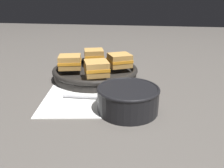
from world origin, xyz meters
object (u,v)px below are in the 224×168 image
(sandwich_near_right, at_px, (97,68))
(sandwich_far_right, at_px, (94,55))
(sandwich_near_left, at_px, (70,62))
(sandwich_far_left, at_px, (120,60))
(spoon, at_px, (101,98))
(skillet, at_px, (95,72))
(soup_bowl, at_px, (128,98))

(sandwich_near_right, distance_m, sandwich_far_right, 0.18)
(sandwich_near_left, xyz_separation_m, sandwich_near_right, (0.11, -0.06, 0.00))
(sandwich_near_left, distance_m, sandwich_far_left, 0.18)
(spoon, bearing_deg, skillet, 105.01)
(sandwich_near_left, height_order, sandwich_near_right, same)
(spoon, bearing_deg, sandwich_near_right, 106.28)
(soup_bowl, xyz_separation_m, sandwich_far_left, (-0.06, 0.26, 0.03))
(spoon, xyz_separation_m, sandwich_far_left, (0.02, 0.21, 0.06))
(sandwich_far_left, bearing_deg, sandwich_near_right, -117.48)
(sandwich_near_left, bearing_deg, sandwich_far_left, 17.52)
(sandwich_far_left, height_order, sandwich_far_right, same)
(sandwich_far_right, bearing_deg, sandwich_near_right, -72.48)
(sandwich_near_right, bearing_deg, sandwich_near_left, 152.52)
(sandwich_near_right, relative_size, sandwich_far_right, 1.04)
(skillet, bearing_deg, sandwich_far_left, 16.13)
(soup_bowl, height_order, sandwich_near_right, sandwich_near_right)
(sandwich_far_right, bearing_deg, sandwich_near_left, -117.48)
(spoon, relative_size, sandwich_near_left, 1.67)
(spoon, bearing_deg, soup_bowl, -35.29)
(soup_bowl, bearing_deg, sandwich_near_right, 128.53)
(spoon, xyz_separation_m, skillet, (-0.06, 0.19, 0.01))
(sandwich_near_left, height_order, sandwich_far_left, same)
(skillet, relative_size, sandwich_far_right, 4.40)
(soup_bowl, distance_m, sandwich_far_left, 0.27)
(soup_bowl, height_order, sandwich_far_left, sandwich_far_left)
(soup_bowl, distance_m, sandwich_near_right, 0.19)
(sandwich_near_left, bearing_deg, skillet, 18.90)
(skillet, bearing_deg, sandwich_near_left, -161.10)
(soup_bowl, xyz_separation_m, skillet, (-0.15, 0.24, -0.02))
(sandwich_near_right, xyz_separation_m, sandwich_far_left, (0.06, 0.11, 0.00))
(sandwich_near_left, xyz_separation_m, sandwich_far_right, (0.06, 0.11, 0.00))
(spoon, distance_m, skillet, 0.20)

